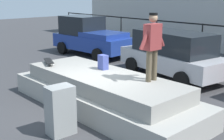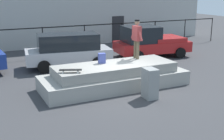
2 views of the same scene
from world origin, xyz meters
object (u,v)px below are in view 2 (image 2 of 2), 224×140
(car_silver_hatchback_mid, at_px, (68,50))
(utility_box, at_px, (150,84))
(skateboard, at_px, (70,70))
(skateboarder, at_px, (137,36))
(car_red_pickup_far, at_px, (149,42))
(backpack, at_px, (102,58))

(car_silver_hatchback_mid, xyz_separation_m, utility_box, (1.27, -5.89, -0.35))
(skateboard, height_order, car_silver_hatchback_mid, car_silver_hatchback_mid)
(skateboard, xyz_separation_m, utility_box, (2.66, -1.32, -0.52))
(skateboarder, distance_m, skateboard, 3.64)
(car_red_pickup_far, xyz_separation_m, utility_box, (-3.92, -6.16, -0.34))
(skateboard, distance_m, backpack, 1.86)
(car_silver_hatchback_mid, distance_m, utility_box, 6.04)
(backpack, bearing_deg, utility_box, -59.06)
(backpack, bearing_deg, car_red_pickup_far, 44.96)
(skateboard, bearing_deg, car_red_pickup_far, 36.38)
(skateboard, height_order, backpack, backpack)
(car_red_pickup_far, bearing_deg, skateboarder, -129.45)
(car_red_pickup_far, bearing_deg, backpack, -140.91)
(skateboarder, xyz_separation_m, backpack, (-1.74, -0.13, -0.78))
(backpack, height_order, car_red_pickup_far, car_red_pickup_far)
(skateboarder, bearing_deg, backpack, -175.69)
(backpack, height_order, car_silver_hatchback_mid, car_silver_hatchback_mid)
(car_silver_hatchback_mid, bearing_deg, backpack, -85.96)
(backpack, relative_size, car_silver_hatchback_mid, 0.09)
(skateboard, relative_size, utility_box, 0.73)
(backpack, bearing_deg, car_silver_hatchback_mid, 99.91)
(backpack, distance_m, car_silver_hatchback_mid, 3.75)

